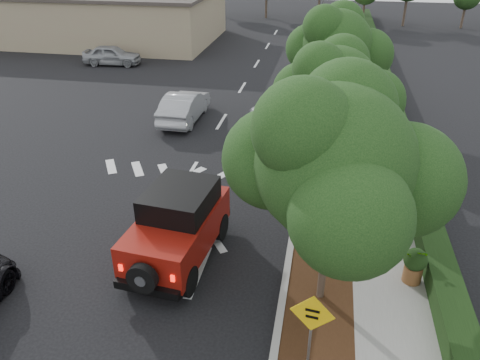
# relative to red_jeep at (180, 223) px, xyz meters

# --- Properties ---
(ground) EXTENTS (120.00, 120.00, 0.00)m
(ground) POSITION_rel_red_jeep_xyz_m (-1.28, -0.72, -1.17)
(ground) COLOR black
(ground) RESTS_ON ground
(curb) EXTENTS (0.20, 70.00, 0.15)m
(curb) POSITION_rel_red_jeep_xyz_m (3.32, 11.28, -1.09)
(curb) COLOR #9E9B93
(curb) RESTS_ON ground
(planting_strip) EXTENTS (1.80, 70.00, 0.12)m
(planting_strip) POSITION_rel_red_jeep_xyz_m (4.32, 11.28, -1.11)
(planting_strip) COLOR black
(planting_strip) RESTS_ON ground
(sidewalk) EXTENTS (2.00, 70.00, 0.12)m
(sidewalk) POSITION_rel_red_jeep_xyz_m (6.22, 11.28, -1.11)
(sidewalk) COLOR gray
(sidewalk) RESTS_ON ground
(hedge) EXTENTS (0.80, 70.00, 0.80)m
(hedge) POSITION_rel_red_jeep_xyz_m (7.62, 11.28, -0.77)
(hedge) COLOR black
(hedge) RESTS_ON ground
(commercial_building) EXTENTS (22.00, 12.00, 4.00)m
(commercial_building) POSITION_rel_red_jeep_xyz_m (-17.28, 29.28, 0.83)
(commercial_building) COLOR gray
(commercial_building) RESTS_ON ground
(transmission_tower) EXTENTS (7.00, 4.00, 28.00)m
(transmission_tower) POSITION_rel_red_jeep_xyz_m (4.72, 47.28, -1.17)
(transmission_tower) COLOR slate
(transmission_tower) RESTS_ON ground
(street_tree_near) EXTENTS (3.80, 3.80, 5.92)m
(street_tree_near) POSITION_rel_red_jeep_xyz_m (4.32, -1.22, -1.17)
(street_tree_near) COLOR black
(street_tree_near) RESTS_ON ground
(street_tree_mid) EXTENTS (3.20, 3.20, 5.32)m
(street_tree_mid) POSITION_rel_red_jeep_xyz_m (4.32, 5.78, -1.17)
(street_tree_mid) COLOR black
(street_tree_mid) RESTS_ON ground
(street_tree_far) EXTENTS (3.40, 3.40, 5.62)m
(street_tree_far) POSITION_rel_red_jeep_xyz_m (4.32, 12.28, -1.17)
(street_tree_far) COLOR black
(street_tree_far) RESTS_ON ground
(light_pole_a) EXTENTS (2.00, 0.22, 9.00)m
(light_pole_a) POSITION_rel_red_jeep_xyz_m (-7.78, 25.28, -1.17)
(light_pole_a) COLOR slate
(light_pole_a) RESTS_ON ground
(light_pole_b) EXTENTS (2.00, 0.22, 9.00)m
(light_pole_b) POSITION_rel_red_jeep_xyz_m (-8.78, 37.28, -1.17)
(light_pole_b) COLOR slate
(light_pole_b) RESTS_ON ground
(red_jeep) EXTENTS (2.39, 4.62, 2.30)m
(red_jeep) POSITION_rel_red_jeep_xyz_m (0.00, 0.00, 0.00)
(red_jeep) COLOR black
(red_jeep) RESTS_ON ground
(silver_suv_ahead) EXTENTS (3.57, 5.26, 1.34)m
(silver_suv_ahead) POSITION_rel_red_jeep_xyz_m (1.92, 9.51, -0.50)
(silver_suv_ahead) COLOR #B5B6BD
(silver_suv_ahead) RESTS_ON ground
(silver_sedan_oncoming) EXTENTS (1.66, 4.63, 1.52)m
(silver_sedan_oncoming) POSITION_rel_red_jeep_xyz_m (-3.24, 11.18, -0.41)
(silver_sedan_oncoming) COLOR #A0A2A8
(silver_sedan_oncoming) RESTS_ON ground
(parked_suv) EXTENTS (4.32, 2.07, 1.43)m
(parked_suv) POSITION_rel_red_jeep_xyz_m (-11.73, 21.02, -0.46)
(parked_suv) COLOR #93969A
(parked_suv) RESTS_ON ground
(speed_hump_sign) EXTENTS (0.98, 0.14, 2.10)m
(speed_hump_sign) POSITION_rel_red_jeep_xyz_m (4.12, -3.60, 0.29)
(speed_hump_sign) COLOR slate
(speed_hump_sign) RESTS_ON ground
(terracotta_planter) EXTENTS (0.66, 0.66, 1.15)m
(terracotta_planter) POSITION_rel_red_jeep_xyz_m (6.86, -0.12, -0.39)
(terracotta_planter) COLOR brown
(terracotta_planter) RESTS_ON ground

